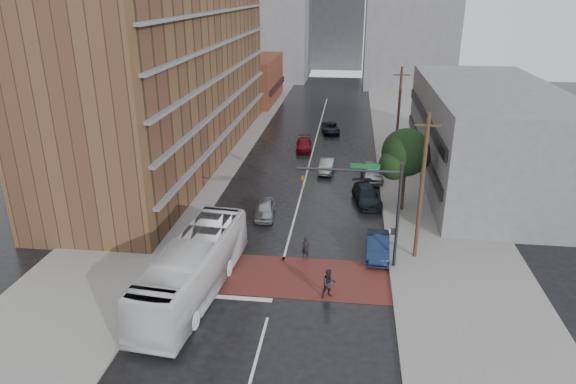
% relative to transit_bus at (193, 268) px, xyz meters
% --- Properties ---
extents(ground, '(160.00, 160.00, 0.00)m').
position_rel_transit_bus_xyz_m(ground, '(4.70, 2.09, -1.72)').
color(ground, black).
rests_on(ground, ground).
extents(crosswalk, '(14.00, 5.00, 0.02)m').
position_rel_transit_bus_xyz_m(crosswalk, '(4.70, 2.59, -1.71)').
color(crosswalk, maroon).
rests_on(crosswalk, ground).
extents(sidewalk_west, '(9.00, 90.00, 0.15)m').
position_rel_transit_bus_xyz_m(sidewalk_west, '(-6.80, 27.09, -1.64)').
color(sidewalk_west, gray).
rests_on(sidewalk_west, ground).
extents(sidewalk_east, '(9.00, 90.00, 0.15)m').
position_rel_transit_bus_xyz_m(sidewalk_east, '(16.20, 27.09, -1.64)').
color(sidewalk_east, gray).
rests_on(sidewalk_east, ground).
extents(apartment_block, '(10.00, 44.00, 28.00)m').
position_rel_transit_bus_xyz_m(apartment_block, '(-9.30, 26.09, 12.28)').
color(apartment_block, brown).
rests_on(apartment_block, ground).
extents(storefront_west, '(8.00, 16.00, 7.00)m').
position_rel_transit_bus_xyz_m(storefront_west, '(-7.30, 56.09, 1.78)').
color(storefront_west, brown).
rests_on(storefront_west, ground).
extents(building_east, '(11.00, 26.00, 9.00)m').
position_rel_transit_bus_xyz_m(building_east, '(21.20, 22.09, 2.78)').
color(building_east, gray).
rests_on(building_east, ground).
extents(distant_tower_center, '(12.00, 10.00, 24.00)m').
position_rel_transit_bus_xyz_m(distant_tower_center, '(4.70, 97.09, 10.28)').
color(distant_tower_center, gray).
rests_on(distant_tower_center, ground).
extents(street_tree, '(4.20, 4.10, 6.90)m').
position_rel_transit_bus_xyz_m(street_tree, '(13.22, 14.12, 3.01)').
color(street_tree, '#332319').
rests_on(street_tree, ground).
extents(signal_mast, '(6.50, 0.30, 7.20)m').
position_rel_transit_bus_xyz_m(signal_mast, '(10.55, 4.59, 3.01)').
color(signal_mast, '#2D2D33').
rests_on(signal_mast, ground).
extents(utility_pole_near, '(1.60, 0.26, 10.00)m').
position_rel_transit_bus_xyz_m(utility_pole_near, '(13.50, 6.09, 3.42)').
color(utility_pole_near, '#473321').
rests_on(utility_pole_near, ground).
extents(utility_pole_far, '(1.60, 0.26, 10.00)m').
position_rel_transit_bus_xyz_m(utility_pole_far, '(13.50, 26.09, 3.42)').
color(utility_pole_far, '#473321').
rests_on(utility_pole_far, ground).
extents(transit_bus, '(4.01, 12.55, 3.44)m').
position_rel_transit_bus_xyz_m(transit_bus, '(0.00, 0.00, 0.00)').
color(transit_bus, silver).
rests_on(transit_bus, ground).
extents(pedestrian_a, '(0.65, 0.50, 1.59)m').
position_rel_transit_bus_xyz_m(pedestrian_a, '(6.18, 5.09, -0.92)').
color(pedestrian_a, black).
rests_on(pedestrian_a, ground).
extents(pedestrian_b, '(1.10, 1.00, 1.83)m').
position_rel_transit_bus_xyz_m(pedestrian_b, '(7.96, 0.59, -0.80)').
color(pedestrian_b, black).
rests_on(pedestrian_b, ground).
extents(car_travel_a, '(1.88, 3.95, 1.31)m').
position_rel_transit_bus_xyz_m(car_travel_a, '(2.30, 11.51, -1.07)').
color(car_travel_a, '#999CA0').
rests_on(car_travel_a, ground).
extents(car_travel_b, '(1.66, 3.97, 1.28)m').
position_rel_transit_bus_xyz_m(car_travel_b, '(6.64, 23.00, -1.08)').
color(car_travel_b, '#AAAEB1').
rests_on(car_travel_b, ground).
extents(car_travel_c, '(2.06, 4.39, 1.24)m').
position_rel_transit_bus_xyz_m(car_travel_c, '(3.66, 30.21, -1.10)').
color(car_travel_c, maroon).
rests_on(car_travel_c, ground).
extents(suv_travel, '(2.66, 4.69, 1.23)m').
position_rel_transit_bus_xyz_m(suv_travel, '(6.32, 38.05, -1.10)').
color(suv_travel, black).
rests_on(suv_travel, ground).
extents(car_parked_near, '(1.64, 4.34, 1.41)m').
position_rel_transit_bus_xyz_m(car_parked_near, '(11.00, 6.09, -1.01)').
color(car_parked_near, '#122041').
rests_on(car_parked_near, ground).
extents(car_parked_mid, '(2.82, 5.14, 1.41)m').
position_rel_transit_bus_xyz_m(car_parked_mid, '(10.43, 15.38, -1.01)').
color(car_parked_mid, black).
rests_on(car_parked_mid, ground).
extents(car_parked_far, '(2.22, 4.81, 1.60)m').
position_rel_transit_bus_xyz_m(car_parked_far, '(11.00, 21.19, -0.92)').
color(car_parked_far, '#A5A6AC').
rests_on(car_parked_far, ground).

